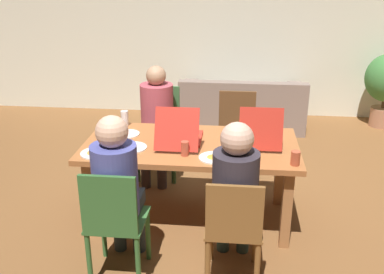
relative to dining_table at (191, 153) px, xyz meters
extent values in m
plane|color=brown|center=(0.00, 0.00, -0.65)|extent=(20.00, 20.00, 0.00)
cube|color=silver|center=(0.00, 3.19, 0.67)|extent=(7.48, 0.12, 2.63)
cube|color=#A66032|center=(0.00, 0.00, 0.07)|extent=(1.84, 0.93, 0.05)
cube|color=#A1683C|center=(-0.81, -0.36, -0.30)|extent=(0.08, 0.08, 0.69)
cube|color=#A1683C|center=(0.81, -0.36, -0.30)|extent=(0.08, 0.08, 0.69)
cube|color=#A1683C|center=(-0.81, 0.36, -0.30)|extent=(0.08, 0.08, 0.69)
cube|color=#A1683C|center=(0.81, 0.36, -0.30)|extent=(0.08, 0.08, 0.69)
cylinder|color=#32622F|center=(-0.62, -0.64, -0.43)|extent=(0.04, 0.04, 0.44)
cylinder|color=#32622F|center=(-0.27, -0.64, -0.43)|extent=(0.04, 0.04, 0.44)
cylinder|color=#32622F|center=(-0.62, -1.00, -0.43)|extent=(0.04, 0.04, 0.44)
cylinder|color=#32622F|center=(-0.27, -1.00, -0.43)|extent=(0.04, 0.04, 0.44)
cube|color=#32622F|center=(-0.44, -0.82, -0.20)|extent=(0.41, 0.41, 0.02)
cube|color=#32622F|center=(-0.44, -1.01, 0.03)|extent=(0.39, 0.03, 0.44)
cylinder|color=#2B343B|center=(-0.52, -0.54, -0.42)|extent=(0.10, 0.10, 0.46)
cylinder|color=#2B343B|center=(-0.36, -0.54, -0.42)|extent=(0.10, 0.10, 0.46)
cube|color=#2B343B|center=(-0.44, -0.67, -0.14)|extent=(0.29, 0.30, 0.11)
cylinder|color=#474D97|center=(-0.44, -0.82, 0.12)|extent=(0.32, 0.32, 0.52)
sphere|color=#DCAB8D|center=(-0.44, -0.82, 0.49)|extent=(0.22, 0.22, 0.22)
cylinder|color=brown|center=(0.22, -0.59, -0.43)|extent=(0.04, 0.04, 0.44)
cylinder|color=brown|center=(0.56, -0.59, -0.43)|extent=(0.04, 0.04, 0.44)
cylinder|color=brown|center=(0.22, -0.98, -0.43)|extent=(0.04, 0.04, 0.44)
cylinder|color=brown|center=(0.56, -0.98, -0.43)|extent=(0.04, 0.04, 0.44)
cube|color=brown|center=(0.39, -0.79, -0.20)|extent=(0.40, 0.45, 0.02)
cube|color=brown|center=(0.39, -1.00, 0.02)|extent=(0.38, 0.03, 0.40)
cylinder|color=#2B403C|center=(0.31, -0.46, -0.42)|extent=(0.10, 0.10, 0.46)
cylinder|color=#2B403C|center=(0.47, -0.46, -0.42)|extent=(0.10, 0.10, 0.46)
cube|color=#2B403C|center=(0.39, -0.62, -0.14)|extent=(0.29, 0.34, 0.11)
cylinder|color=#2F2932|center=(0.39, -0.79, 0.11)|extent=(0.32, 0.32, 0.49)
sphere|color=#D5A890|center=(0.39, -0.79, 0.45)|extent=(0.23, 0.23, 0.23)
cylinder|color=#376236|center=(-0.25, 0.67, -0.43)|extent=(0.05, 0.05, 0.44)
cylinder|color=#376236|center=(-0.64, 0.67, -0.43)|extent=(0.05, 0.05, 0.44)
cylinder|color=#376236|center=(-0.25, 1.01, -0.43)|extent=(0.05, 0.05, 0.44)
cylinder|color=#376236|center=(-0.64, 1.01, -0.43)|extent=(0.05, 0.05, 0.44)
cube|color=#376236|center=(-0.44, 0.84, -0.20)|extent=(0.45, 0.41, 0.02)
cube|color=#376236|center=(-0.44, 1.03, 0.06)|extent=(0.43, 0.03, 0.50)
cylinder|color=#3D3436|center=(-0.36, 0.55, -0.42)|extent=(0.10, 0.10, 0.46)
cylinder|color=#3D3436|center=(-0.53, 0.55, -0.42)|extent=(0.10, 0.10, 0.46)
cube|color=#3D3436|center=(-0.44, 0.69, -0.14)|extent=(0.31, 0.30, 0.11)
cylinder|color=#A6434F|center=(-0.44, 0.84, 0.12)|extent=(0.34, 0.34, 0.52)
sphere|color=#A47C5E|center=(-0.44, 0.84, 0.47)|extent=(0.21, 0.21, 0.21)
cylinder|color=brown|center=(0.57, 0.64, -0.43)|extent=(0.04, 0.04, 0.44)
cylinder|color=brown|center=(0.22, 0.64, -0.43)|extent=(0.04, 0.04, 0.44)
cylinder|color=brown|center=(0.57, 1.02, -0.43)|extent=(0.04, 0.04, 0.44)
cylinder|color=brown|center=(0.22, 1.02, -0.43)|extent=(0.04, 0.04, 0.44)
cube|color=brown|center=(0.39, 0.83, -0.20)|extent=(0.41, 0.44, 0.02)
cube|color=brown|center=(0.39, 1.04, 0.05)|extent=(0.39, 0.03, 0.46)
cube|color=red|center=(-0.10, 0.09, 0.10)|extent=(0.36, 0.36, 0.02)
cylinder|color=gold|center=(-0.10, 0.09, 0.12)|extent=(0.32, 0.32, 0.01)
cube|color=red|center=(-0.10, -0.17, 0.28)|extent=(0.36, 0.16, 0.33)
cube|color=red|center=(0.58, 0.10, 0.10)|extent=(0.35, 0.35, 0.02)
cylinder|color=gold|center=(0.58, 0.10, 0.12)|extent=(0.31, 0.31, 0.01)
cube|color=red|center=(0.58, -0.12, 0.28)|extent=(0.35, 0.09, 0.35)
cylinder|color=white|center=(0.22, -0.30, 0.09)|extent=(0.24, 0.24, 0.01)
cone|color=gold|center=(0.22, -0.30, 0.11)|extent=(0.12, 0.12, 0.02)
cylinder|color=white|center=(-0.74, -0.31, 0.09)|extent=(0.26, 0.26, 0.01)
cone|color=gold|center=(-0.74, -0.31, 0.11)|extent=(0.15, 0.15, 0.02)
cylinder|color=white|center=(-0.48, -0.16, 0.09)|extent=(0.25, 0.25, 0.01)
cylinder|color=white|center=(-0.59, 0.15, 0.09)|extent=(0.22, 0.22, 0.01)
cylinder|color=#B54A34|center=(-0.02, -0.27, 0.15)|extent=(0.06, 0.06, 0.12)
cylinder|color=#B14B2F|center=(0.84, -0.36, 0.14)|extent=(0.07, 0.07, 0.11)
cylinder|color=silver|center=(-0.67, 0.39, 0.16)|extent=(0.07, 0.07, 0.14)
cube|color=gray|center=(0.46, 2.58, -0.46)|extent=(1.72, 0.85, 0.39)
cube|color=gray|center=(0.46, 2.23, -0.09)|extent=(1.72, 0.16, 0.33)
cube|color=gray|center=(-0.30, 2.58, -0.17)|extent=(0.20, 0.81, 0.18)
cube|color=gray|center=(1.22, 2.58, -0.17)|extent=(0.20, 0.81, 0.18)
cylinder|color=#AB7353|center=(2.46, 2.75, -0.52)|extent=(0.32, 0.32, 0.27)
cylinder|color=brown|center=(2.46, 2.75, -0.28)|extent=(0.05, 0.05, 0.19)
camera|label=1|loc=(0.37, -3.53, 1.53)|focal=41.61mm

